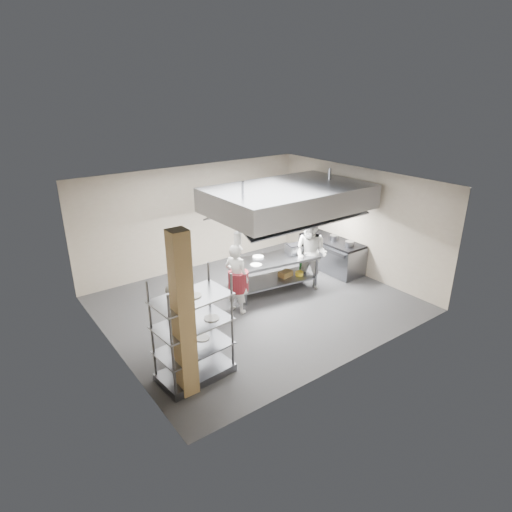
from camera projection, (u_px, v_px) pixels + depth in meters
floor at (257, 304)px, 10.58m from camera, size 7.00×7.00×0.00m
ceiling at (257, 184)px, 9.47m from camera, size 7.00×7.00×0.00m
wall_back at (195, 218)px, 12.27m from camera, size 7.00×0.00×7.00m
wall_left at (108, 285)px, 8.10m from camera, size 0.00×6.00×6.00m
wall_right at (357, 221)px, 11.96m from camera, size 0.00×6.00×6.00m
column at (183, 317)px, 7.01m from camera, size 0.30×0.30×3.00m
exhaust_hood at (289, 198)px, 10.71m from camera, size 4.00×2.50×0.60m
hood_strip_a at (260, 217)px, 10.33m from camera, size 1.60×0.12×0.04m
hood_strip_b at (314, 205)px, 11.32m from camera, size 1.60×0.12×0.04m
wall_shelf at (249, 209)px, 13.14m from camera, size 1.50×0.28×0.04m
island at (275, 274)px, 11.13m from camera, size 2.35×1.26×0.91m
island_worktop at (275, 259)px, 10.97m from camera, size 2.35×1.26×0.06m
island_undershelf at (275, 280)px, 11.19m from camera, size 2.16×1.14×0.04m
pass_rack at (193, 329)px, 7.59m from camera, size 1.40×0.89×2.02m
cooking_range at (331, 255)px, 12.50m from camera, size 0.80×2.00×0.84m
range_top at (332, 240)px, 12.33m from camera, size 0.78×1.96×0.06m
chef_head at (237, 278)px, 9.93m from camera, size 0.61×0.73×1.71m
chef_line at (311, 254)px, 11.11m from camera, size 1.00×1.12×1.91m
chef_plating at (175, 322)px, 8.21m from camera, size 0.62×1.01×1.61m
griddle at (295, 249)px, 11.27m from camera, size 0.50×0.43×0.22m
wicker_basket at (286, 274)px, 11.31m from camera, size 0.37×0.28×0.15m
stockpot at (334, 238)px, 12.22m from camera, size 0.23×0.23×0.16m
plate_stack at (194, 346)px, 7.73m from camera, size 0.28×0.28×0.05m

